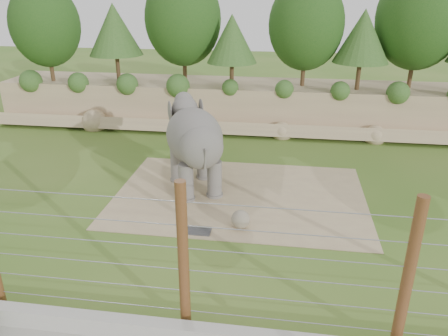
# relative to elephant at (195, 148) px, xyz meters

# --- Properties ---
(ground) EXTENTS (90.00, 90.00, 0.00)m
(ground) POSITION_rel_elephant_xyz_m (1.41, -3.43, -1.78)
(ground) COLOR #38681B
(ground) RESTS_ON ground
(back_embankment) EXTENTS (30.00, 5.52, 8.77)m
(back_embankment) POSITION_rel_elephant_xyz_m (2.00, 9.25, 2.19)
(back_embankment) COLOR tan
(back_embankment) RESTS_ON ground
(dirt_patch) EXTENTS (10.00, 7.00, 0.02)m
(dirt_patch) POSITION_rel_elephant_xyz_m (1.91, -0.43, -1.77)
(dirt_patch) COLOR tan
(dirt_patch) RESTS_ON ground
(drain_grate) EXTENTS (1.00, 0.60, 0.03)m
(drain_grate) POSITION_rel_elephant_xyz_m (0.75, -3.43, -1.74)
(drain_grate) COLOR #262628
(drain_grate) RESTS_ON dirt_patch
(elephant) EXTENTS (3.52, 4.78, 3.56)m
(elephant) POSITION_rel_elephant_xyz_m (0.00, 0.00, 0.00)
(elephant) COLOR #605A57
(elephant) RESTS_ON ground
(stone_ball) EXTENTS (0.66, 0.66, 0.66)m
(stone_ball) POSITION_rel_elephant_xyz_m (2.23, -2.98, -1.43)
(stone_ball) COLOR gray
(stone_ball) RESTS_ON dirt_patch
(retaining_wall) EXTENTS (26.00, 0.35, 0.50)m
(retaining_wall) POSITION_rel_elephant_xyz_m (1.41, -8.43, -1.53)
(retaining_wall) COLOR #B2AEA5
(retaining_wall) RESTS_ON ground
(barrier_fence) EXTENTS (20.26, 0.26, 4.00)m
(barrier_fence) POSITION_rel_elephant_xyz_m (1.41, -7.93, 0.22)
(barrier_fence) COLOR #563012
(barrier_fence) RESTS_ON ground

